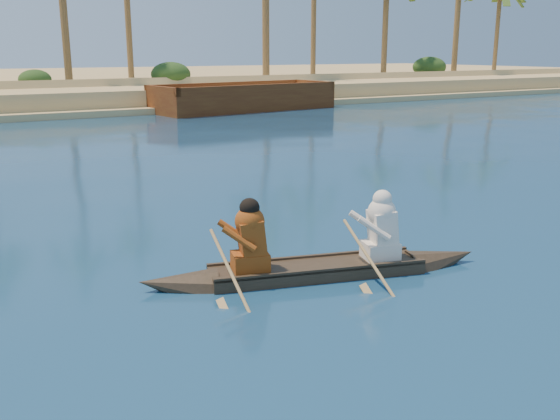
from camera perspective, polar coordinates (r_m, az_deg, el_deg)
canoe at (r=9.98m, az=3.40°, el=-4.42°), size 5.61×2.23×1.55m
barge_right at (r=38.21m, az=-3.28°, el=10.09°), size 11.63×5.13×1.88m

